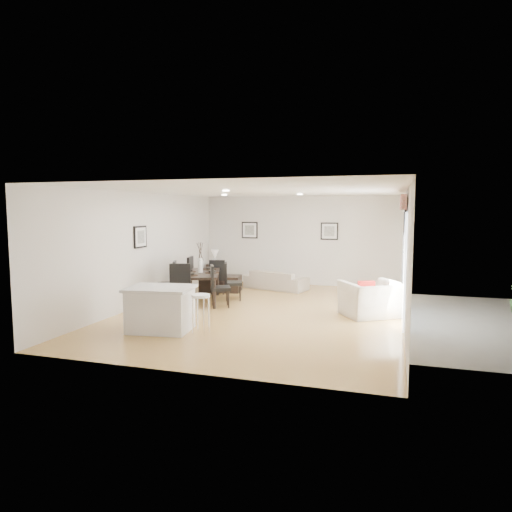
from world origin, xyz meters
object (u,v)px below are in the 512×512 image
(side_table, at_px, (215,273))
(coffee_table, at_px, (221,283))
(sofa, at_px, (276,280))
(armchair, at_px, (372,299))
(dining_chair_wnear, at_px, (170,280))
(dining_chair_head, at_px, (180,285))
(kitchen_island, at_px, (160,309))
(dining_chair_foot, at_px, (218,275))
(dining_chair_efar, at_px, (230,279))
(dining_chair_wfar, at_px, (186,274))
(bar_stool, at_px, (201,300))
(dining_table, at_px, (200,275))
(dining_chair_enear, at_px, (217,284))

(side_table, bearing_deg, coffee_table, -62.43)
(sofa, height_order, armchair, armchair)
(dining_chair_wnear, xyz_separation_m, dining_chair_head, (0.60, -0.68, 0.02))
(kitchen_island, bearing_deg, coffee_table, 88.89)
(dining_chair_foot, relative_size, side_table, 1.62)
(side_table, bearing_deg, dining_chair_efar, -60.45)
(dining_chair_wfar, height_order, bar_stool, dining_chair_wfar)
(armchair, height_order, dining_chair_foot, dining_chair_foot)
(side_table, bearing_deg, bar_stool, -70.24)
(dining_table, xyz_separation_m, side_table, (-0.83, 3.00, -0.37))
(dining_table, xyz_separation_m, dining_chair_foot, (0.02, 1.10, -0.14))
(dining_table, height_order, kitchen_island, kitchen_island)
(dining_chair_foot, height_order, coffee_table, dining_chair_foot)
(dining_chair_wnear, relative_size, kitchen_island, 0.79)
(dining_chair_wfar, bearing_deg, dining_chair_efar, 76.27)
(dining_chair_wnear, height_order, dining_chair_wfar, dining_chair_wfar)
(sofa, bearing_deg, dining_chair_enear, 92.50)
(dining_chair_wfar, bearing_deg, dining_chair_head, 9.18)
(coffee_table, relative_size, bar_stool, 1.50)
(dining_chair_wnear, xyz_separation_m, dining_chair_efar, (1.26, 0.82, -0.04))
(dining_chair_wfar, relative_size, kitchen_island, 0.82)
(dining_chair_wfar, distance_m, side_table, 2.56)
(dining_table, bearing_deg, dining_chair_enear, -56.79)
(dining_table, height_order, bar_stool, bar_stool)
(coffee_table, distance_m, bar_stool, 4.46)
(sofa, bearing_deg, dining_chair_wfar, 60.30)
(dining_table, relative_size, dining_chair_wfar, 1.84)
(dining_chair_wnear, bearing_deg, coffee_table, 140.32)
(dining_chair_enear, bearing_deg, dining_chair_wfar, 27.43)
(side_table, distance_m, bar_stool, 6.11)
(armchair, height_order, dining_chair_wfar, dining_chair_wfar)
(dining_chair_wfar, relative_size, dining_chair_enear, 1.07)
(dining_chair_foot, bearing_deg, dining_chair_enear, 98.67)
(coffee_table, height_order, kitchen_island, kitchen_island)
(dining_chair_efar, relative_size, kitchen_island, 0.73)
(dining_chair_wnear, bearing_deg, side_table, 160.33)
(sofa, height_order, dining_chair_wnear, dining_chair_wnear)
(dining_chair_efar, distance_m, bar_stool, 3.22)
(armchair, height_order, dining_chair_wnear, dining_chair_wnear)
(dining_table, relative_size, coffee_table, 1.77)
(dining_table, distance_m, dining_chair_wnear, 0.75)
(dining_chair_wfar, relative_size, dining_chair_efar, 1.11)
(dining_chair_enear, bearing_deg, dining_chair_wnear, 61.14)
(dining_chair_enear, distance_m, coffee_table, 2.13)
(dining_chair_foot, height_order, side_table, dining_chair_foot)
(armchair, height_order, bar_stool, armchair)
(dining_chair_wnear, distance_m, dining_chair_head, 0.91)
(dining_chair_wfar, height_order, dining_chair_enear, dining_chair_wfar)
(coffee_table, bearing_deg, dining_chair_enear, -79.79)
(sofa, distance_m, kitchen_island, 5.16)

